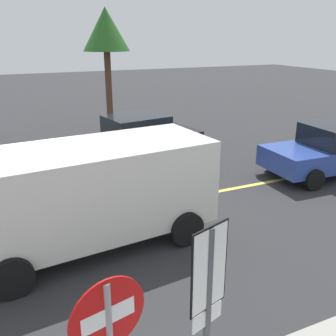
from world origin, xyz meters
TOP-DOWN VIEW (x-y plane):
  - ground_plane at (0.00, 0.00)m, footprint 80.00×80.00m
  - lane_marking_centre at (3.00, 0.00)m, footprint 28.00×0.16m
  - speed_limit_sign at (1.48, -5.78)m, footprint 0.52×0.18m
  - white_van at (1.19, -1.37)m, footprint 5.36×2.64m
  - car_blue_crossing at (9.51, -0.14)m, footprint 4.65×2.20m
  - car_black_approaching at (4.16, 3.51)m, footprint 4.40×2.57m
  - tree_centre_verge at (4.66, 9.06)m, footprint 2.14×2.14m

SIDE VIEW (x-z plane):
  - ground_plane at x=0.00m, z-range 0.00..0.00m
  - lane_marking_centre at x=3.00m, z-range 0.00..0.01m
  - car_blue_crossing at x=9.51m, z-range 0.00..1.63m
  - car_black_approaching at x=4.16m, z-range -0.01..1.69m
  - white_van at x=1.19m, z-range 0.17..2.37m
  - speed_limit_sign at x=1.48m, z-range 0.50..3.02m
  - tree_centre_verge at x=4.66m, z-range 1.71..7.22m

